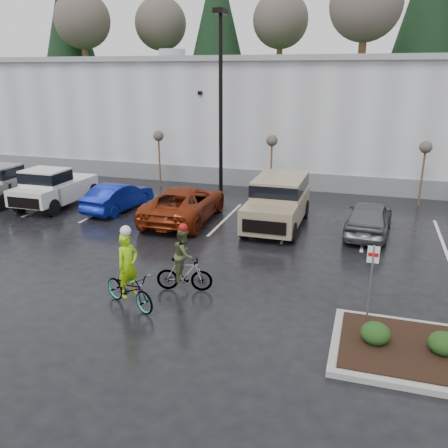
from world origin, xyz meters
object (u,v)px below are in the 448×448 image
(lamppost, at_px, (221,85))
(fire_lane_sign, at_px, (371,274))
(car_blue, at_px, (118,197))
(cyclist_hivis, at_px, (129,282))
(sapling_mid, at_px, (272,144))
(cyclist_olive, at_px, (184,266))
(sapling_west, at_px, (159,139))
(pickup_white, at_px, (58,185))
(car_red, at_px, (184,203))
(car_grey, at_px, (369,218))
(sapling_east, at_px, (425,151))
(pickup_silver, at_px, (12,181))
(suv_tan, at_px, (277,203))

(lamppost, bearing_deg, fire_lane_sign, -56.54)
(lamppost, bearing_deg, car_blue, -132.49)
(cyclist_hivis, bearing_deg, fire_lane_sign, -57.09)
(sapling_mid, bearing_deg, fire_lane_sign, -67.51)
(lamppost, bearing_deg, cyclist_olive, -77.82)
(sapling_west, relative_size, sapling_mid, 1.00)
(sapling_west, bearing_deg, car_blue, -87.93)
(fire_lane_sign, height_order, cyclist_hivis, cyclist_hivis)
(sapling_west, xyz_separation_m, sapling_mid, (6.50, 0.00, 0.00))
(pickup_white, distance_m, car_red, 6.95)
(sapling_mid, distance_m, car_grey, 7.68)
(sapling_west, distance_m, fire_lane_sign, 17.46)
(cyclist_olive, bearing_deg, car_blue, 29.09)
(lamppost, relative_size, sapling_east, 2.88)
(sapling_west, bearing_deg, cyclist_hivis, -68.75)
(sapling_mid, distance_m, pickup_white, 11.06)
(lamppost, xyz_separation_m, sapling_east, (10.00, 1.00, -2.96))
(fire_lane_sign, xyz_separation_m, car_red, (-8.01, 7.10, -0.63))
(pickup_white, bearing_deg, pickup_silver, 176.09)
(pickup_white, distance_m, car_blue, 3.34)
(fire_lane_sign, relative_size, suv_tan, 0.43)
(suv_tan, bearing_deg, pickup_white, 178.74)
(sapling_east, xyz_separation_m, pickup_white, (-17.14, -5.13, -1.75))
(lamppost, bearing_deg, sapling_east, 5.71)
(suv_tan, bearing_deg, sapling_west, 145.78)
(lamppost, bearing_deg, sapling_west, 165.96)
(sapling_west, height_order, sapling_east, same)
(cyclist_olive, bearing_deg, lamppost, 0.28)
(sapling_mid, relative_size, sapling_east, 1.00)
(pickup_silver, bearing_deg, cyclist_olive, -30.70)
(suv_tan, height_order, cyclist_hivis, cyclist_hivis)
(pickup_silver, height_order, cyclist_olive, cyclist_olive)
(cyclist_hivis, xyz_separation_m, cyclist_olive, (1.09, 1.42, 0.05))
(suv_tan, bearing_deg, fire_lane_sign, -62.30)
(cyclist_hivis, relative_size, cyclist_olive, 1.13)
(sapling_west, relative_size, fire_lane_sign, 1.45)
(sapling_mid, relative_size, fire_lane_sign, 1.45)
(car_red, distance_m, cyclist_olive, 7.19)
(car_red, xyz_separation_m, cyclist_olive, (2.67, -6.68, 0.02))
(sapling_west, relative_size, car_grey, 0.77)
(lamppost, height_order, sapling_west, lamppost)
(lamppost, xyz_separation_m, pickup_white, (-7.14, -4.13, -4.71))
(sapling_mid, bearing_deg, pickup_white, -151.98)
(fire_lane_sign, height_order, car_red, fire_lane_sign)
(sapling_west, bearing_deg, car_grey, -24.43)
(sapling_mid, distance_m, car_blue, 8.41)
(pickup_silver, bearing_deg, car_blue, -2.16)
(pickup_white, distance_m, suv_tan, 11.04)
(car_grey, bearing_deg, cyclist_olive, 58.23)
(car_red, bearing_deg, pickup_silver, -6.20)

